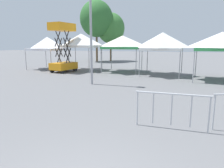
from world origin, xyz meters
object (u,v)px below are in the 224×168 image
at_px(light_pole_near_lift, 90,7).
at_px(scissor_lift, 63,58).
at_px(tree_behind_tents_right, 111,28).
at_px(crowd_barrier_mid_lot, 172,104).
at_px(canopy_tent_far_right, 47,44).
at_px(canopy_tent_left_of_center, 123,42).
at_px(canopy_tent_center, 81,41).
at_px(canopy_tent_behind_center, 222,41).
at_px(tree_behind_tents_center, 96,19).
at_px(canopy_tent_behind_right, 163,41).

bearing_deg(light_pole_near_lift, scissor_lift, 137.80).
bearing_deg(tree_behind_tents_right, crowd_barrier_mid_lot, -65.63).
height_order(canopy_tent_far_right, canopy_tent_left_of_center, canopy_tent_left_of_center).
xyz_separation_m(canopy_tent_center, canopy_tent_behind_center, (11.52, -2.09, -0.15)).
height_order(canopy_tent_far_right, tree_behind_tents_center, tree_behind_tents_center).
relative_size(light_pole_near_lift, crowd_barrier_mid_lot, 3.82).
bearing_deg(canopy_tent_behind_center, crowd_barrier_mid_lot, -103.99).
height_order(canopy_tent_far_right, canopy_tent_behind_center, canopy_tent_behind_center).
height_order(canopy_tent_behind_center, crowd_barrier_mid_lot, canopy_tent_behind_center).
height_order(canopy_tent_far_right, light_pole_near_lift, light_pole_near_lift).
bearing_deg(canopy_tent_left_of_center, canopy_tent_behind_right, -13.87).
bearing_deg(canopy_tent_behind_center, tree_behind_tents_right, 133.49).
bearing_deg(canopy_tent_left_of_center, crowd_barrier_mid_lot, -66.49).
distance_m(scissor_lift, tree_behind_tents_right, 13.52).
bearing_deg(tree_behind_tents_center, scissor_lift, -80.56).
bearing_deg(tree_behind_tents_right, tree_behind_tents_center, -134.70).
xyz_separation_m(canopy_tent_behind_right, light_pole_near_lift, (-3.55, -5.49, 1.92)).
height_order(canopy_tent_far_right, crowd_barrier_mid_lot, canopy_tent_far_right).
distance_m(canopy_tent_left_of_center, tree_behind_tents_center, 12.22).
relative_size(canopy_tent_center, light_pole_near_lift, 0.43).
xyz_separation_m(canopy_tent_left_of_center, light_pole_near_lift, (-0.01, -6.36, 1.96)).
bearing_deg(tree_behind_tents_center, light_pole_near_lift, -66.87).
distance_m(canopy_tent_far_right, canopy_tent_center, 3.74).
bearing_deg(tree_behind_tents_right, canopy_tent_behind_center, -46.51).
bearing_deg(crowd_barrier_mid_lot, canopy_tent_behind_right, 98.35).
bearing_deg(crowd_barrier_mid_lot, canopy_tent_behind_center, 76.01).
relative_size(canopy_tent_behind_right, tree_behind_tents_center, 0.40).
bearing_deg(canopy_tent_center, canopy_tent_left_of_center, 3.42).
bearing_deg(crowd_barrier_mid_lot, light_pole_near_lift, 133.26).
relative_size(canopy_tent_far_right, light_pole_near_lift, 0.40).
height_order(canopy_tent_behind_right, canopy_tent_behind_center, canopy_tent_behind_right).
xyz_separation_m(canopy_tent_behind_center, light_pole_near_lift, (-7.54, -4.03, 1.95)).
bearing_deg(canopy_tent_behind_center, canopy_tent_behind_right, 159.91).
height_order(canopy_tent_center, light_pole_near_lift, light_pole_near_lift).
height_order(canopy_tent_behind_center, tree_behind_tents_center, tree_behind_tents_center).
height_order(canopy_tent_center, crowd_barrier_mid_lot, canopy_tent_center).
xyz_separation_m(light_pole_near_lift, crowd_barrier_mid_lot, (5.17, -5.49, -3.82)).
relative_size(canopy_tent_far_right, scissor_lift, 0.75).
bearing_deg(scissor_lift, canopy_tent_center, 61.50).
relative_size(canopy_tent_behind_center, tree_behind_tents_center, 0.41).
relative_size(canopy_tent_far_right, tree_behind_tents_center, 0.38).
height_order(scissor_lift, tree_behind_tents_right, tree_behind_tents_right).
xyz_separation_m(canopy_tent_behind_center, crowd_barrier_mid_lot, (-2.37, -9.52, -1.87)).
relative_size(canopy_tent_center, scissor_lift, 0.81).
bearing_deg(canopy_tent_far_right, scissor_lift, -29.16).
relative_size(tree_behind_tents_center, crowd_barrier_mid_lot, 4.03).
relative_size(canopy_tent_left_of_center, tree_behind_tents_right, 0.48).
height_order(canopy_tent_left_of_center, canopy_tent_behind_right, canopy_tent_behind_right).
height_order(canopy_tent_left_of_center, tree_behind_tents_center, tree_behind_tents_center).
bearing_deg(canopy_tent_far_right, canopy_tent_behind_center, -7.41).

